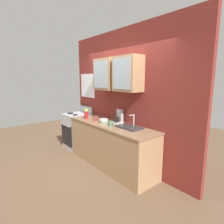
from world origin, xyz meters
TOP-DOWN VIEW (x-y plane):
  - ground_plane at (0.00, 0.00)m, footprint 10.00×10.00m
  - back_wall_unit at (-0.01, 0.34)m, footprint 3.65×0.43m
  - counter at (0.00, 0.00)m, footprint 2.26×0.67m
  - stove_range at (-1.45, -0.00)m, footprint 0.62×0.68m
  - sink_faucet at (0.49, 0.09)m, footprint 0.49×0.30m
  - bowl_stack at (-0.20, -0.01)m, footprint 0.18×0.18m
  - vase at (-0.76, -0.12)m, footprint 0.09×0.09m
  - cup_near_sink at (0.12, -0.09)m, footprint 0.12×0.09m
  - cup_near_bowls at (-0.43, -0.06)m, footprint 0.12×0.09m
  - coffee_maker at (0.05, 0.19)m, footprint 0.17×0.20m

SIDE VIEW (x-z plane):
  - ground_plane at x=0.00m, z-range 0.00..0.00m
  - counter at x=0.00m, z-range 0.00..0.93m
  - stove_range at x=-1.45m, z-range -0.08..1.03m
  - sink_faucet at x=0.49m, z-range 0.82..1.08m
  - bowl_stack at x=-0.20m, z-range 0.93..1.00m
  - cup_near_sink at x=0.12m, z-range 0.93..1.03m
  - cup_near_bowls at x=-0.43m, z-range 0.93..1.03m
  - coffee_maker at x=0.05m, z-range 0.89..1.18m
  - vase at x=-0.76m, z-range 0.93..1.17m
  - back_wall_unit at x=-0.01m, z-range 0.10..3.00m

